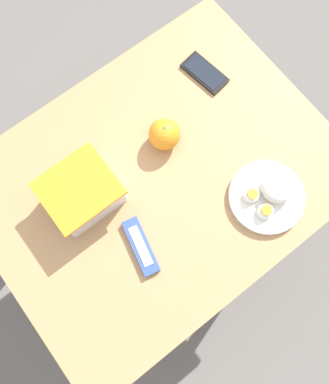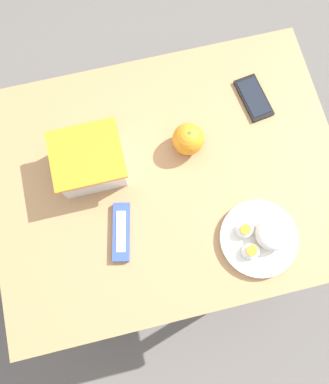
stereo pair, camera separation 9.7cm
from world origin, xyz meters
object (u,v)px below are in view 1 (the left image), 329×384
(orange_fruit, at_px, (164,134))
(cell_phone, at_px, (205,73))
(rice_plate, at_px, (269,195))
(candy_bar, at_px, (141,246))
(food_container, at_px, (82,194))

(orange_fruit, bearing_deg, cell_phone, 23.01)
(cell_phone, bearing_deg, orange_fruit, -156.99)
(rice_plate, height_order, candy_bar, rice_plate)
(candy_bar, bearing_deg, orange_fruit, 40.78)
(rice_plate, bearing_deg, candy_bar, 164.14)
(rice_plate, relative_size, cell_phone, 1.39)
(food_container, bearing_deg, orange_fruit, 0.51)
(orange_fruit, height_order, cell_phone, orange_fruit)
(food_container, xyz_separation_m, orange_fruit, (0.27, 0.00, -0.00))
(food_container, bearing_deg, candy_bar, -78.63)
(food_container, distance_m, candy_bar, 0.20)
(food_container, relative_size, candy_bar, 1.14)
(food_container, distance_m, orange_fruit, 0.27)
(rice_plate, distance_m, candy_bar, 0.36)
(orange_fruit, bearing_deg, candy_bar, -139.22)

